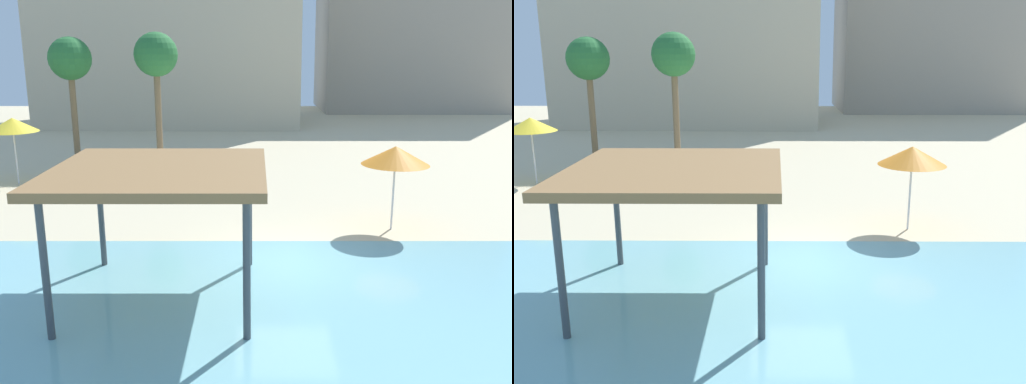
{
  "view_description": "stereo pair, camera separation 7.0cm",
  "coord_description": "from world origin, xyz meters",
  "views": [
    {
      "loc": [
        -0.74,
        -12.59,
        5.07
      ],
      "look_at": [
        -0.8,
        2.0,
        1.3
      ],
      "focal_mm": 38.19,
      "sensor_mm": 36.0,
      "label": 1
    },
    {
      "loc": [
        -0.67,
        -12.59,
        5.07
      ],
      "look_at": [
        -0.8,
        2.0,
        1.3
      ],
      "focal_mm": 38.19,
      "sensor_mm": 36.0,
      "label": 2
    }
  ],
  "objects": [
    {
      "name": "ground_plane",
      "position": [
        0.0,
        0.0,
        0.0
      ],
      "size": [
        80.0,
        80.0,
        0.0
      ],
      "primitive_type": "plane",
      "color": "beige"
    },
    {
      "name": "shade_pavilion",
      "position": [
        -2.67,
        -1.95,
        2.67
      ],
      "size": [
        4.24,
        4.24,
        2.84
      ],
      "color": "#42474C",
      "rests_on": "ground"
    },
    {
      "name": "beach_umbrella_orange_1",
      "position": [
        3.24,
        2.67,
        2.2
      ],
      "size": [
        1.94,
        1.94,
        2.47
      ],
      "color": "silver",
      "rests_on": "ground"
    },
    {
      "name": "beach_umbrella_yellow_3",
      "position": [
        -10.14,
        8.35,
        2.33
      ],
      "size": [
        1.94,
        1.94,
        2.61
      ],
      "color": "silver",
      "rests_on": "ground"
    },
    {
      "name": "lounge_chair_2",
      "position": [
        -6.61,
        7.7,
        0.33
      ],
      "size": [
        1.37,
        1.97,
        0.74
      ],
      "rotation": [
        0.0,
        0.0,
        -1.12
      ],
      "color": "white",
      "rests_on": "ground"
    },
    {
      "name": "palm_tree_0",
      "position": [
        -9.01,
        12.24,
        4.65
      ],
      "size": [
        1.9,
        1.9,
        5.72
      ],
      "color": "brown",
      "rests_on": "ground"
    },
    {
      "name": "palm_tree_1",
      "position": [
        -5.06,
        11.6,
        4.82
      ],
      "size": [
        1.9,
        1.9,
        5.9
      ],
      "color": "brown",
      "rests_on": "ground"
    },
    {
      "name": "hotel_block_1",
      "position": [
        13.14,
        37.62,
        8.96
      ],
      "size": [
        16.18,
        10.05,
        17.91
      ],
      "primitive_type": "cube",
      "color": "#9E9384",
      "rests_on": "ground"
    }
  ]
}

